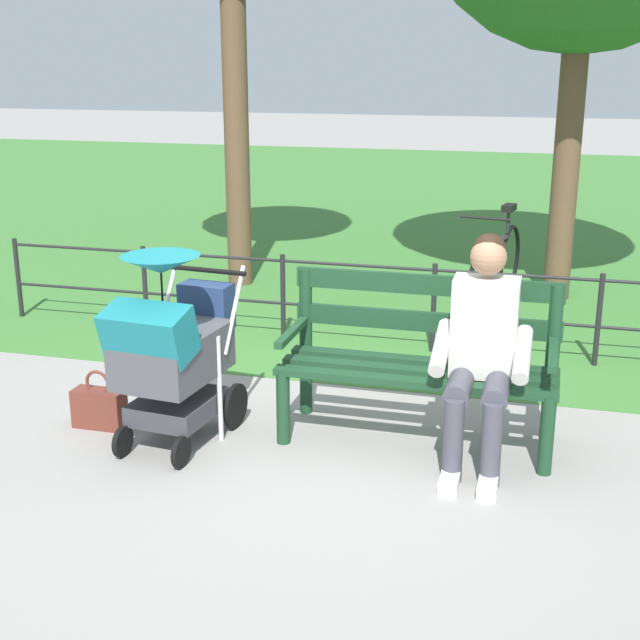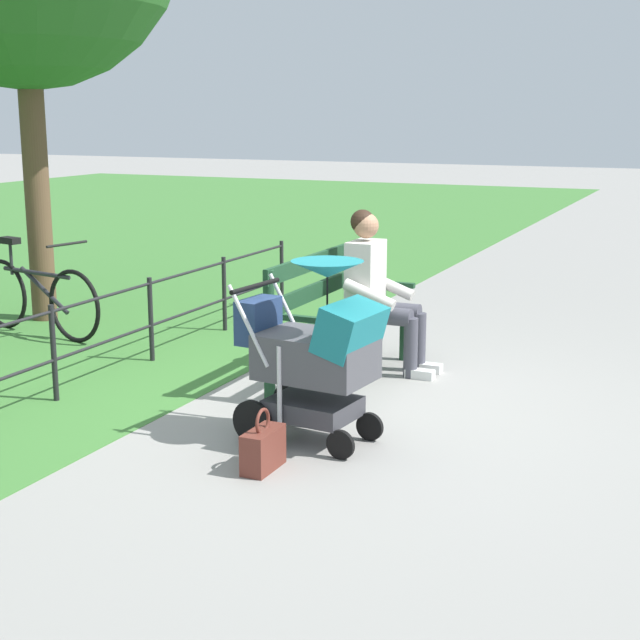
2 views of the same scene
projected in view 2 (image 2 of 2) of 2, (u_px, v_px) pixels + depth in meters
name	position (u px, v px, depth m)	size (l,w,h in m)	color
ground_plane	(306.00, 407.00, 6.61)	(60.00, 60.00, 0.00)	gray
park_bench	(333.00, 312.00, 7.20)	(1.60, 0.61, 0.96)	#193D23
person_on_bench	(378.00, 286.00, 7.41)	(0.53, 0.74, 1.28)	#42424C
stroller	(317.00, 350.00, 5.78)	(0.59, 0.93, 1.15)	black
handbag	(263.00, 448.00, 5.43)	(0.32, 0.14, 0.37)	brown
park_fence	(106.00, 327.00, 7.19)	(6.08, 0.04, 0.70)	black
bicycle	(37.00, 296.00, 8.66)	(0.49, 1.64, 0.89)	black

